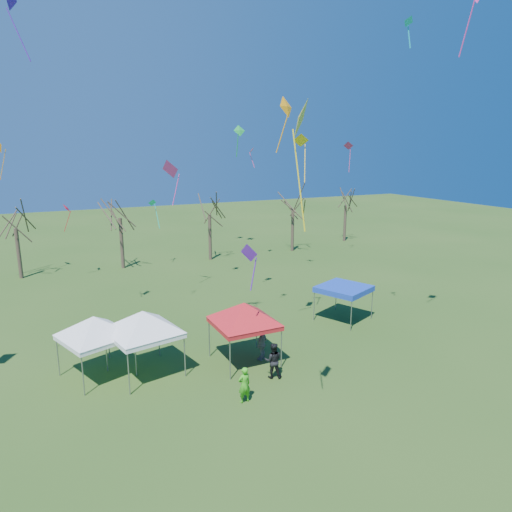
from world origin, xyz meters
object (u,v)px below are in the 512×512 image
at_px(tent_white_west, 94,320).
at_px(tree_5, 346,193).
at_px(tent_red, 244,307).
at_px(tent_white_mid, 143,315).
at_px(tent_blue, 344,289).
at_px(person_green, 244,385).
at_px(tree_3, 209,198).
at_px(tree_4, 293,194).
at_px(person_grey, 262,344).
at_px(tree_1, 13,210).
at_px(person_dark, 273,360).
at_px(tree_2, 119,200).

bearing_deg(tent_white_west, tree_5, 35.73).
bearing_deg(tent_red, tent_white_mid, 169.40).
height_order(tent_white_west, tent_white_mid, tent_white_mid).
bearing_deg(tent_blue, person_green, -147.46).
height_order(tree_3, tree_5, tree_3).
xyz_separation_m(tree_4, person_green, (-17.05, -25.33, -5.25)).
bearing_deg(tent_white_mid, person_grey, -10.19).
bearing_deg(tree_1, tent_white_mid, -74.96).
bearing_deg(person_grey, tent_blue, 162.24).
height_order(tree_1, person_green, tree_1).
xyz_separation_m(tent_white_west, person_dark, (7.53, -3.83, -1.95)).
height_order(tree_3, person_dark, tree_3).
xyz_separation_m(tree_2, tent_red, (2.25, -22.21, -3.31)).
height_order(tree_4, person_dark, tree_4).
bearing_deg(tent_blue, tree_5, 53.43).
height_order(tent_white_mid, person_dark, tent_white_mid).
xyz_separation_m(tree_1, tree_3, (16.80, -0.60, 0.29)).
relative_size(tree_1, tent_white_mid, 1.82).
distance_m(tree_4, tent_white_mid, 29.33).
bearing_deg(person_grey, tree_4, -162.74).
bearing_deg(tree_5, tent_white_west, -144.27).
height_order(tree_5, person_dark, tree_5).
xyz_separation_m(tent_white_west, person_grey, (7.91, -1.86, -1.97)).
xyz_separation_m(tent_red, person_grey, (0.94, -0.13, -2.13)).
bearing_deg(person_green, tree_1, -77.28).
xyz_separation_m(tree_2, tent_white_mid, (-2.60, -21.31, -3.28)).
distance_m(tent_white_west, tent_blue, 15.14).
distance_m(tree_1, tree_2, 8.42).
height_order(tree_5, person_green, tree_5).
relative_size(tree_4, person_green, 4.86).
distance_m(tent_blue, person_grey, 7.80).
bearing_deg(tent_red, tree_4, 54.67).
xyz_separation_m(tree_3, tent_white_west, (-13.13, -20.15, -3.26)).
relative_size(tree_5, person_green, 4.60).
relative_size(tree_1, tree_5, 1.01).
bearing_deg(tree_3, person_grey, -103.33).
xyz_separation_m(tree_3, tent_blue, (1.96, -19.19, -4.02)).
relative_size(tree_3, tent_red, 1.89).
bearing_deg(person_green, tree_2, -95.03).
relative_size(tree_2, tree_5, 1.10).
relative_size(tree_4, tent_white_west, 2.12).
relative_size(tent_red, tent_blue, 1.12).
height_order(tree_2, tree_4, tree_2).
relative_size(tent_white_west, person_grey, 2.18).
xyz_separation_m(tree_2, tent_blue, (10.36, -19.52, -4.24)).
bearing_deg(tent_red, tree_3, 74.29).
height_order(tree_3, tree_4, tree_3).
xyz_separation_m(tree_3, tree_4, (9.32, -0.04, -0.02)).
relative_size(tree_2, person_grey, 4.80).
xyz_separation_m(tree_5, person_grey, (-22.91, -24.03, -4.88)).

